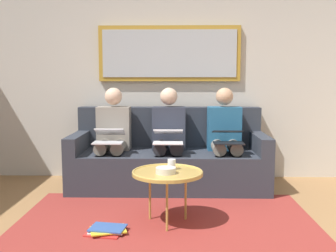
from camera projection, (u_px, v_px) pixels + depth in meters
The scene contains 14 objects.
wall_rear at pixel (170, 74), 4.88m from camera, with size 6.00×0.12×2.60m, color beige.
area_rug at pixel (166, 225), 3.30m from camera, with size 2.60×1.80×0.01m, color maroon.
couch at pixel (169, 159), 4.52m from camera, with size 2.20×0.90×0.90m.
framed_mirror at pixel (169, 54), 4.76m from camera, with size 1.74×0.05×0.68m.
coffee_table at pixel (167, 173), 3.30m from camera, with size 0.61×0.61×0.46m.
cup at pixel (172, 164), 3.38m from camera, with size 0.07×0.07×0.09m, color silver.
bowl at pixel (165, 170), 3.24m from camera, with size 0.17×0.17×0.05m, color beige.
person_left at pixel (225, 135), 4.40m from camera, with size 0.38×0.58×1.14m.
laptop_black at pixel (228, 137), 4.15m from camera, with size 0.32×0.33×0.14m.
person_middle at pixel (169, 135), 4.42m from camera, with size 0.38×0.58×1.14m.
laptop_white at pixel (168, 136), 4.17m from camera, with size 0.32×0.33×0.15m.
person_right at pixel (113, 135), 4.43m from camera, with size 0.38×0.58×1.14m.
laptop_silver at pixel (109, 136), 4.19m from camera, with size 0.31×0.34×0.15m.
magazine_stack at pixel (107, 230), 3.13m from camera, with size 0.35×0.28×0.04m.
Camera 1 is at (-0.09, 2.33, 1.23)m, focal length 41.53 mm.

